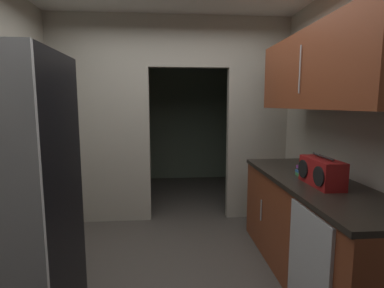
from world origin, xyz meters
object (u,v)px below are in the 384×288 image
refrigerator (2,199)px  book_stack (304,171)px  boombox (321,172)px  dishwasher (308,270)px

refrigerator → book_stack: 2.40m
boombox → book_stack: boombox is taller
refrigerator → boombox: size_ratio=4.33×
dishwasher → book_stack: book_stack is taller
dishwasher → boombox: bearing=55.2°
refrigerator → boombox: refrigerator is taller
refrigerator → dishwasher: (2.02, -0.12, -0.52)m
dishwasher → book_stack: (0.30, 0.73, 0.52)m
boombox → book_stack: (0.01, 0.32, -0.07)m
refrigerator → boombox: 2.33m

